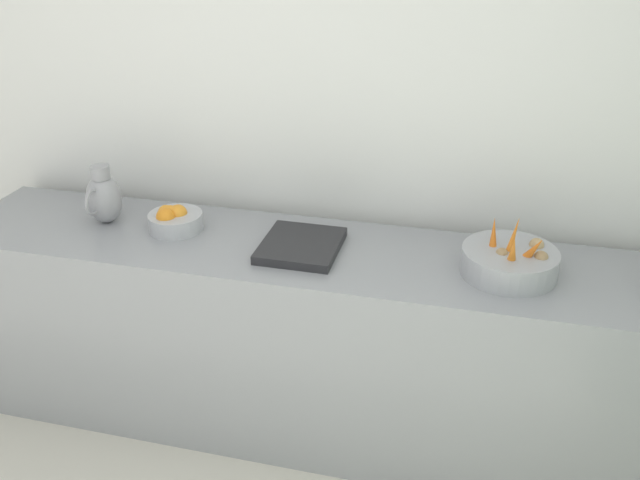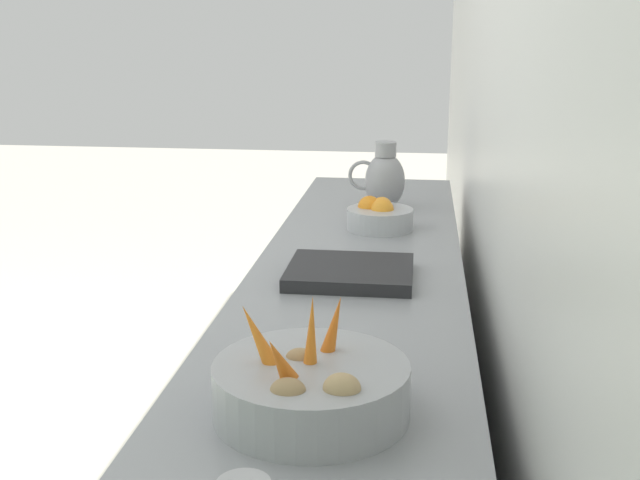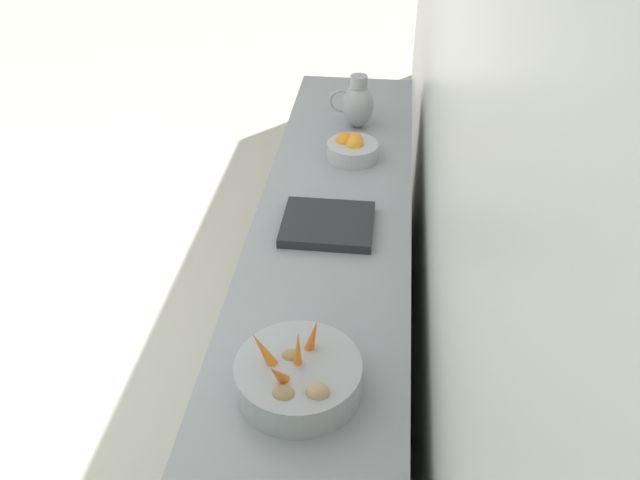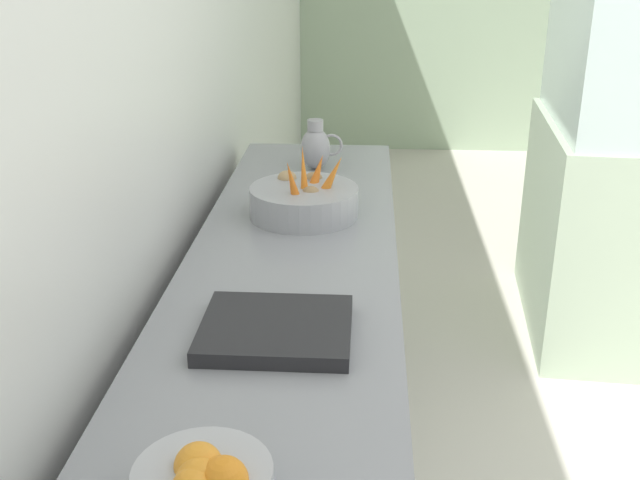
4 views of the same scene
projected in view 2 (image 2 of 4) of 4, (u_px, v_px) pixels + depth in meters
tile_wall_left at (564, 54)px, 1.39m from camera, size 0.10×8.77×3.00m
prep_counter at (349, 441)px, 2.19m from camera, size 0.60×3.16×0.88m
vegetable_colander at (311, 388)px, 1.40m from camera, size 0.35×0.35×0.23m
orange_bowl at (379, 215)px, 2.70m from camera, size 0.22×0.22×0.11m
metal_pitcher_tall at (384, 179)px, 2.98m from camera, size 0.21×0.15×0.25m
counter_sink_basin at (350, 272)px, 2.17m from camera, size 0.34×0.30×0.04m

